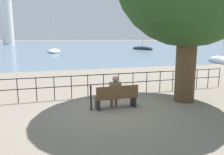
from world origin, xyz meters
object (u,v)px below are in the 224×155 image
park_bench (116,97)px  closed_umbrella (91,95)px  sailboat_2 (54,51)px  sailboat_3 (222,60)px  sailboat_0 (142,48)px  seated_person_left (115,90)px  harbor_lighthouse (7,20)px

park_bench → closed_umbrella: size_ratio=1.63×
sailboat_2 → sailboat_3: sailboat_3 is taller
closed_umbrella → sailboat_0: size_ratio=0.09×
sailboat_0 → sailboat_3: (-4.96, -31.12, -0.02)m
seated_person_left → sailboat_0: 47.95m
sailboat_2 → sailboat_3: bearing=-52.8°
closed_umbrella → sailboat_2: bearing=89.3°
park_bench → closed_umbrella: bearing=176.0°
sailboat_3 → harbor_lighthouse: bearing=127.8°
park_bench → sailboat_0: size_ratio=0.15×
closed_umbrella → sailboat_0: 48.38m
closed_umbrella → sailboat_3: sailboat_3 is taller
sailboat_3 → park_bench: bearing=-126.3°
closed_umbrella → sailboat_2: (0.46, 37.10, -0.33)m
park_bench → seated_person_left: (-0.03, 0.07, 0.27)m
park_bench → sailboat_2: 37.17m
seated_person_left → sailboat_0: bearing=63.5°
harbor_lighthouse → seated_person_left: bearing=-80.5°
sailboat_3 → harbor_lighthouse: size_ratio=0.34×
sailboat_0 → sailboat_2: size_ratio=1.51×
seated_person_left → harbor_lighthouse: bearing=99.5°
seated_person_left → sailboat_3: bearing=35.6°
park_bench → closed_umbrella: (-0.98, 0.07, 0.14)m
sailboat_3 → harbor_lighthouse: (-34.16, 94.50, 11.09)m
park_bench → seated_person_left: 0.28m
closed_umbrella → sailboat_3: (17.39, 11.79, -0.29)m
seated_person_left → sailboat_3: size_ratio=0.15×
closed_umbrella → harbor_lighthouse: 108.14m
park_bench → harbor_lighthouse: size_ratio=0.07×
seated_person_left → closed_umbrella: seated_person_left is taller
sailboat_2 → sailboat_0: bearing=18.3°
sailboat_2 → seated_person_left: bearing=-85.8°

